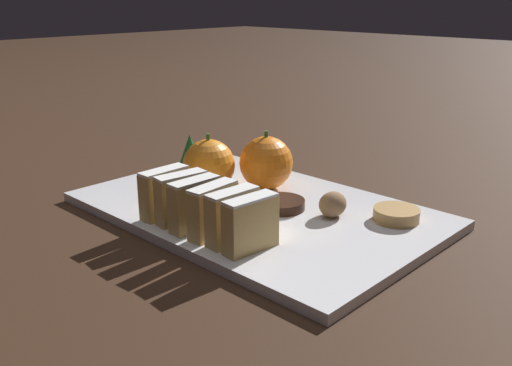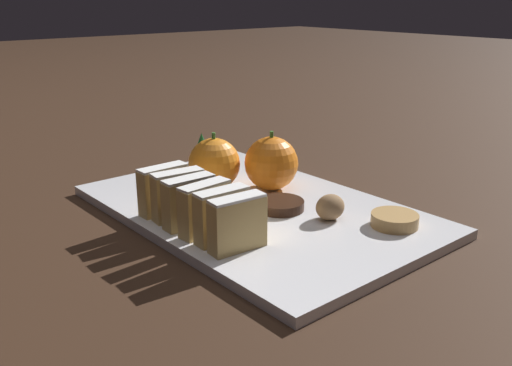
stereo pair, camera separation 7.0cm
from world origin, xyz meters
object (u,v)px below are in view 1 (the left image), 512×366
Objects in this scene: orange_far at (208,165)px; walnut at (333,204)px; orange_near at (266,163)px; chocolate_cookie at (281,204)px.

orange_far is 2.10× the size of walnut.
orange_near reaches higher than chocolate_cookie.
orange_near is 1.03× the size of orange_far.
walnut is (0.04, -0.18, -0.02)m from orange_far.
chocolate_cookie is (-0.04, -0.07, -0.03)m from orange_near.
orange_near is 1.37× the size of chocolate_cookie.
orange_far is 0.12m from chocolate_cookie.
orange_near is at bearing -40.76° from orange_far.
walnut is at bearing -69.22° from chocolate_cookie.
orange_far is at bearing 102.46° from walnut.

